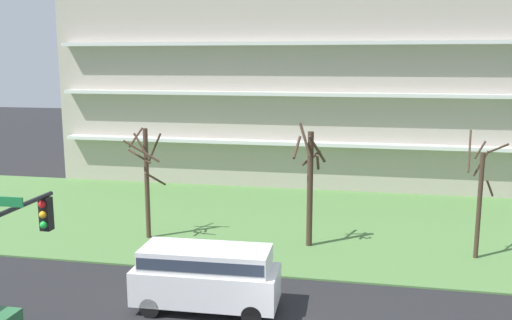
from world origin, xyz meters
TOP-DOWN VIEW (x-y plane):
  - grass_lawn_strip at (0.00, 14.00)m, footprint 80.00×16.00m
  - apartment_building at (0.00, 27.01)m, footprint 40.79×10.98m
  - tree_far_left at (-8.67, 9.69)m, footprint 1.75×1.80m
  - tree_left at (-0.60, 10.11)m, footprint 1.54×1.51m
  - tree_center at (7.05, 9.95)m, footprint 1.73×1.63m
  - van_white_center_left at (-3.51, 2.50)m, footprint 5.26×2.15m

SIDE VIEW (x-z plane):
  - grass_lawn_strip at x=0.00m, z-range 0.00..0.08m
  - van_white_center_left at x=-3.51m, z-range 0.22..2.58m
  - tree_center at x=7.05m, z-range 0.01..5.88m
  - tree_left at x=-0.60m, z-range 0.19..6.25m
  - tree_far_left at x=-8.67m, z-range 0.42..6.07m
  - apartment_building at x=0.00m, z-range 0.00..13.40m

